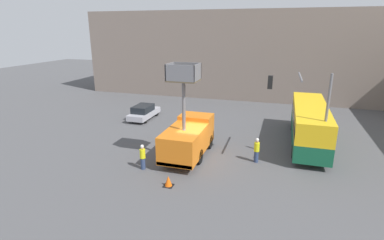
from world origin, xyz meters
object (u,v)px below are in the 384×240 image
at_px(utility_truck, 188,136).
at_px(traffic_light_pole, 306,104).
at_px(road_worker_directing, 257,150).
at_px(traffic_cone_near_truck, 168,181).
at_px(road_worker_near_truck, 143,157).
at_px(city_bus, 309,122).
at_px(parked_car_curbside, 144,112).

xyz_separation_m(utility_truck, traffic_light_pole, (7.93, 1.15, 2.77)).
xyz_separation_m(road_worker_directing, traffic_cone_near_truck, (-4.74, -5.04, -0.59)).
bearing_deg(road_worker_directing, traffic_light_pole, 96.78).
bearing_deg(utility_truck, traffic_cone_near_truck, -87.53).
relative_size(utility_truck, road_worker_near_truck, 3.95).
height_order(utility_truck, city_bus, utility_truck).
bearing_deg(road_worker_directing, city_bus, 136.81).
bearing_deg(utility_truck, road_worker_near_truck, -128.09).
bearing_deg(city_bus, road_worker_directing, 154.24).
height_order(road_worker_near_truck, parked_car_curbside, road_worker_near_truck).
height_order(utility_truck, traffic_cone_near_truck, utility_truck).
bearing_deg(road_worker_near_truck, city_bus, -54.38).
bearing_deg(traffic_cone_near_truck, traffic_light_pole, 36.50).
xyz_separation_m(traffic_light_pole, road_worker_near_truck, (-10.22, -4.07, -3.49)).
distance_m(road_worker_near_truck, parked_car_curbside, 11.94).
xyz_separation_m(utility_truck, road_worker_near_truck, (-2.29, -2.92, -0.72)).
distance_m(traffic_light_pole, road_worker_near_truck, 11.54).
bearing_deg(city_bus, road_worker_near_truck, 138.56).
bearing_deg(traffic_cone_near_truck, city_bus, 49.58).
distance_m(traffic_light_pole, parked_car_curbside, 17.17).
relative_size(city_bus, road_worker_near_truck, 5.99).
relative_size(traffic_light_pole, parked_car_curbside, 1.43).
bearing_deg(city_bus, traffic_cone_near_truck, 151.05).
bearing_deg(traffic_light_pole, road_worker_directing, -167.25).
bearing_deg(parked_car_curbside, road_worker_near_truck, -64.35).
bearing_deg(utility_truck, parked_car_curbside, 133.57).
bearing_deg(parked_car_curbside, utility_truck, -46.43).
xyz_separation_m(utility_truck, parked_car_curbside, (-7.46, 7.84, -0.84)).
xyz_separation_m(city_bus, road_worker_directing, (-3.70, -4.86, -0.99)).
bearing_deg(road_worker_directing, utility_truck, -90.48).
height_order(utility_truck, parked_car_curbside, utility_truck).
bearing_deg(road_worker_near_truck, road_worker_directing, -66.31).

